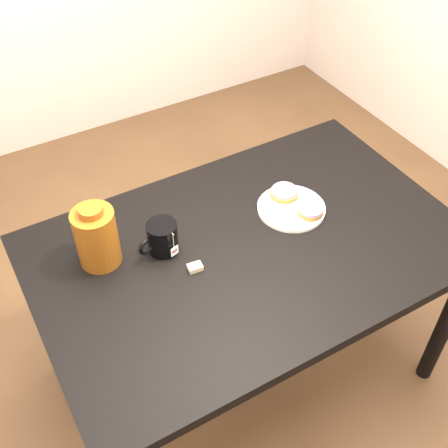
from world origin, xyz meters
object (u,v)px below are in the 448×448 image
object	(u,v)px
mug	(162,238)
plate	(291,208)
bagel_back	(284,193)
table	(249,262)
bagel_front	(311,211)
teabag_pouch	(195,267)
bagel_package	(96,237)

from	to	relation	value
mug	plate	bearing A→B (deg)	-21.98
mug	bagel_back	bearing A→B (deg)	-14.36
table	plate	xyz separation A→B (m)	(0.22, 0.07, 0.09)
table	bagel_front	xyz separation A→B (m)	(0.25, 0.01, 0.11)
bagel_front	plate	bearing A→B (deg)	120.68
bagel_front	mug	size ratio (longest dim) A/B	0.73
mug	teabag_pouch	bearing A→B (deg)	-84.48
table	teabag_pouch	world-z (taller)	teabag_pouch
plate	table	bearing A→B (deg)	-161.15
bagel_front	mug	distance (m)	0.52
bagel_package	mug	bearing A→B (deg)	-17.36
bagel_back	bagel_front	bearing A→B (deg)	-79.14
table	teabag_pouch	bearing A→B (deg)	-178.72
plate	bagel_package	size ratio (longest dim) A/B	1.07
teabag_pouch	bagel_package	distance (m)	0.32
bagel_back	teabag_pouch	xyz separation A→B (m)	(-0.43, -0.14, -0.02)
bagel_front	teabag_pouch	distance (m)	0.46
bagel_package	bagel_front	bearing A→B (deg)	-13.63
table	bagel_front	bearing A→B (deg)	2.94
mug	bagel_package	bearing A→B (deg)	146.58
table	bagel_package	world-z (taller)	bagel_package
table	bagel_package	distance (m)	0.51
bagel_back	teabag_pouch	world-z (taller)	bagel_back
plate	mug	bearing A→B (deg)	174.09
bagel_back	teabag_pouch	size ratio (longest dim) A/B	2.73
plate	mug	size ratio (longest dim) A/B	1.54
teabag_pouch	bagel_package	size ratio (longest dim) A/B	0.20
bagel_front	bagel_package	world-z (taller)	bagel_package
bagel_front	bagel_back	bearing A→B (deg)	100.86
teabag_pouch	mug	bearing A→B (deg)	111.59
table	mug	world-z (taller)	mug
table	bagel_back	xyz separation A→B (m)	(0.23, 0.14, 0.11)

